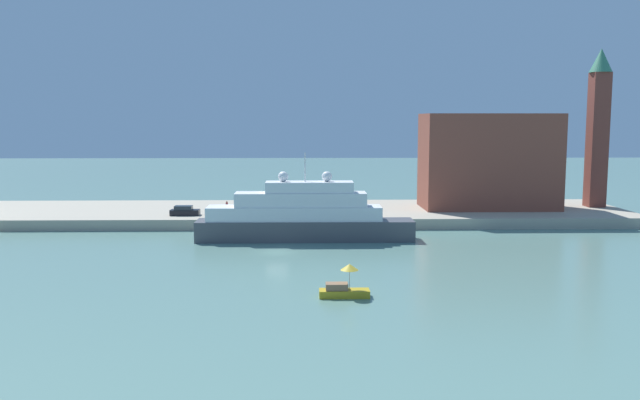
{
  "coord_description": "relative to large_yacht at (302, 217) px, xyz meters",
  "views": [
    {
      "loc": [
        3.41,
        -79.35,
        15.99
      ],
      "look_at": [
        5.38,
        6.0,
        5.66
      ],
      "focal_mm": 37.33,
      "sensor_mm": 36.0,
      "label": 1
    }
  ],
  "objects": [
    {
      "name": "ground",
      "position": [
        -3.04,
        -8.14,
        -3.14
      ],
      "size": [
        400.0,
        400.0,
        0.0
      ],
      "primitive_type": "plane",
      "color": "slate"
    },
    {
      "name": "quay_dock",
      "position": [
        -3.04,
        19.65,
        -2.33
      ],
      "size": [
        110.0,
        23.59,
        1.61
      ],
      "primitive_type": "cube",
      "color": "#ADA38E",
      "rests_on": "ground"
    },
    {
      "name": "large_yacht",
      "position": [
        0.0,
        0.0,
        0.0
      ],
      "size": [
        28.86,
        4.49,
        11.68
      ],
      "color": "#4C4C51",
      "rests_on": "ground"
    },
    {
      "name": "small_motorboat",
      "position": [
        3.9,
        -28.78,
        -2.19
      ],
      "size": [
        4.56,
        1.64,
        3.07
      ],
      "color": "#B7991E",
      "rests_on": "ground"
    },
    {
      "name": "harbor_building",
      "position": [
        30.33,
        20.03,
        6.15
      ],
      "size": [
        21.45,
        10.44,
        15.35
      ],
      "primitive_type": "cube",
      "color": "brown",
      "rests_on": "quay_dock"
    },
    {
      "name": "bell_tower",
      "position": [
        48.62,
        21.27,
        12.43
      ],
      "size": [
        3.64,
        3.64,
        25.88
      ],
      "color": "brown",
      "rests_on": "quay_dock"
    },
    {
      "name": "parked_car",
      "position": [
        -17.82,
        12.52,
        -0.9
      ],
      "size": [
        4.37,
        1.83,
        1.46
      ],
      "color": "black",
      "rests_on": "quay_dock"
    },
    {
      "name": "person_figure",
      "position": [
        -11.82,
        15.81,
        -0.7
      ],
      "size": [
        0.36,
        0.36,
        1.78
      ],
      "color": "maroon",
      "rests_on": "quay_dock"
    },
    {
      "name": "mooring_bollard",
      "position": [
        3.32,
        9.38,
        -1.22
      ],
      "size": [
        0.56,
        0.56,
        0.62
      ],
      "primitive_type": "cylinder",
      "color": "black",
      "rests_on": "quay_dock"
    }
  ]
}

